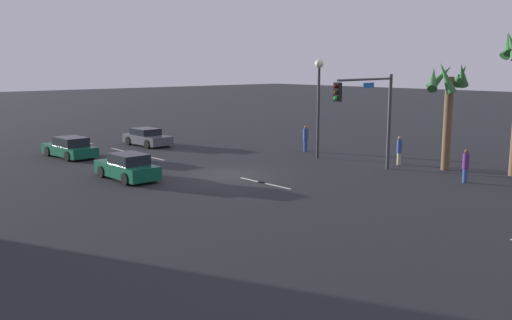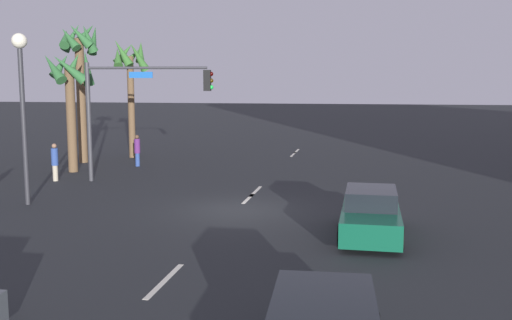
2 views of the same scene
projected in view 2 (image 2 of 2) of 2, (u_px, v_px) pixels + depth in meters
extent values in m
plane|color=#232628|center=(237.00, 210.00, 20.93)|extent=(220.00, 220.00, 0.00)
cube|color=silver|center=(165.00, 281.00, 13.40)|extent=(2.44, 0.14, 0.01)
cube|color=silver|center=(248.00, 199.00, 22.92)|extent=(1.96, 0.14, 0.01)
cube|color=silver|center=(256.00, 191.00, 24.47)|extent=(2.41, 0.14, 0.01)
cube|color=silver|center=(293.00, 154.00, 37.25)|extent=(2.31, 0.14, 0.01)
cube|color=silver|center=(297.00, 151.00, 38.99)|extent=(2.31, 0.14, 0.01)
cube|color=#0F5138|center=(370.00, 219.00, 17.27)|extent=(4.27, 1.73, 0.71)
cube|color=black|center=(371.00, 197.00, 17.43)|extent=(2.05, 1.51, 0.54)
cylinder|color=black|center=(400.00, 239.00, 15.86)|extent=(0.64, 0.22, 0.64)
cylinder|color=black|center=(341.00, 236.00, 16.16)|extent=(0.64, 0.22, 0.64)
cylinder|color=black|center=(396.00, 217.00, 18.42)|extent=(0.64, 0.22, 0.64)
cylinder|color=black|center=(345.00, 215.00, 18.73)|extent=(0.64, 0.22, 0.64)
cube|color=black|center=(324.00, 313.00, 8.83)|extent=(2.27, 1.68, 0.57)
cylinder|color=#38383D|center=(89.00, 122.00, 26.77)|extent=(0.20, 0.20, 5.53)
cylinder|color=#38383D|center=(147.00, 68.00, 26.25)|extent=(0.79, 5.56, 0.12)
cube|color=black|center=(207.00, 80.00, 26.14)|extent=(0.36, 0.36, 0.95)
sphere|color=#360503|center=(211.00, 74.00, 26.09)|extent=(0.20, 0.20, 0.20)
sphere|color=#392605|center=(211.00, 81.00, 26.13)|extent=(0.20, 0.20, 0.20)
sphere|color=green|center=(211.00, 87.00, 26.17)|extent=(0.20, 0.20, 0.20)
cube|color=#1959B2|center=(141.00, 75.00, 26.31)|extent=(0.17, 1.10, 0.28)
cylinder|color=#2D2D33|center=(24.00, 128.00, 21.48)|extent=(0.18, 0.18, 5.84)
sphere|color=#F2EACC|center=(19.00, 41.00, 21.05)|extent=(0.56, 0.56, 0.56)
cylinder|color=#2D478C|center=(138.00, 160.00, 31.87)|extent=(0.30, 0.30, 0.73)
cylinder|color=#59266B|center=(137.00, 146.00, 31.77)|extent=(0.40, 0.40, 0.80)
sphere|color=brown|center=(137.00, 137.00, 31.71)|extent=(0.22, 0.22, 0.22)
cylinder|color=#B2A58C|center=(55.00, 173.00, 27.08)|extent=(0.33, 0.33, 0.74)
cylinder|color=#2D478C|center=(55.00, 157.00, 26.97)|extent=(0.44, 0.44, 0.81)
sphere|color=#8C664C|center=(54.00, 146.00, 26.91)|extent=(0.22, 0.22, 0.22)
cylinder|color=brown|center=(131.00, 107.00, 35.34)|extent=(0.41, 0.41, 6.21)
cone|color=#38702D|center=(133.00, 57.00, 35.56)|extent=(0.74, 1.34, 1.32)
cone|color=#38702D|center=(124.00, 54.00, 35.50)|extent=(1.45, 1.37, 1.53)
cone|color=#38702D|center=(118.00, 57.00, 34.74)|extent=(1.47, 1.11, 1.45)
cone|color=#38702D|center=(122.00, 53.00, 34.07)|extent=(0.71, 1.46, 1.79)
cone|color=#38702D|center=(138.00, 57.00, 34.30)|extent=(1.52, 1.28, 1.81)
cone|color=#38702D|center=(141.00, 52.00, 35.11)|extent=(1.21, 1.03, 1.42)
cylinder|color=brown|center=(71.00, 120.00, 29.57)|extent=(0.48, 0.48, 5.39)
cone|color=#2D6633|center=(73.00, 66.00, 29.87)|extent=(0.74, 1.18, 1.46)
cone|color=#2D6633|center=(61.00, 66.00, 29.62)|extent=(1.40, 1.07, 1.45)
cone|color=#2D6633|center=(53.00, 68.00, 28.49)|extent=(1.27, 1.79, 1.67)
cone|color=#2D6633|center=(69.00, 69.00, 28.35)|extent=(1.34, 1.82, 1.62)
cone|color=#2D6633|center=(87.00, 68.00, 29.28)|extent=(1.32, 0.85, 1.86)
cylinder|color=brown|center=(81.00, 101.00, 33.01)|extent=(0.50, 0.50, 7.11)
cone|color=#2D6633|center=(85.00, 34.00, 33.23)|extent=(0.60, 1.48, 1.43)
cone|color=#2D6633|center=(72.00, 37.00, 33.18)|extent=(1.47, 1.30, 1.80)
cone|color=#2D6633|center=(65.00, 38.00, 32.41)|extent=(1.59, 1.06, 1.34)
cone|color=#2D6633|center=(70.00, 38.00, 31.89)|extent=(0.89, 1.49, 1.47)
cone|color=#2D6633|center=(80.00, 36.00, 31.85)|extent=(1.24, 1.49, 1.47)
cone|color=#2D6633|center=(88.00, 38.00, 32.15)|extent=(1.32, 0.94, 1.64)
cone|color=#2D6633|center=(94.00, 40.00, 33.00)|extent=(1.39, 1.35, 1.74)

